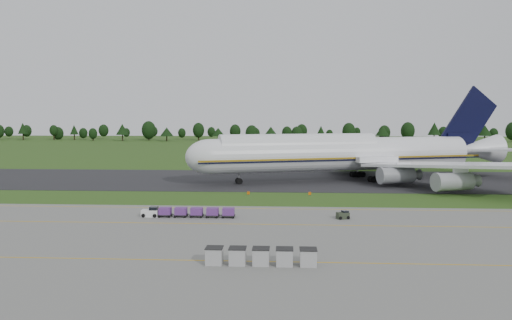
# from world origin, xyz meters

# --- Properties ---
(ground) EXTENTS (600.00, 600.00, 0.00)m
(ground) POSITION_xyz_m (0.00, 0.00, 0.00)
(ground) COLOR #284815
(ground) RESTS_ON ground
(apron) EXTENTS (300.00, 52.00, 0.06)m
(apron) POSITION_xyz_m (0.00, -34.00, 0.03)
(apron) COLOR slate
(apron) RESTS_ON ground
(taxiway) EXTENTS (300.00, 40.00, 0.08)m
(taxiway) POSITION_xyz_m (0.00, 28.00, 0.04)
(taxiway) COLOR black
(taxiway) RESTS_ON ground
(apron_markings) EXTENTS (300.00, 30.20, 0.01)m
(apron_markings) POSITION_xyz_m (0.00, -26.98, 0.06)
(apron_markings) COLOR #C7940B
(apron_markings) RESTS_ON apron
(tree_line) EXTENTS (524.91, 23.16, 11.75)m
(tree_line) POSITION_xyz_m (15.77, 221.30, 6.17)
(tree_line) COLOR black
(tree_line) RESTS_ON ground
(aircraft) EXTENTS (81.01, 75.66, 22.91)m
(aircraft) POSITION_xyz_m (21.77, 28.15, 6.54)
(aircraft) COLOR white
(aircraft) RESTS_ON ground
(baggage_train) EXTENTS (14.12, 1.50, 1.44)m
(baggage_train) POSITION_xyz_m (-7.87, -17.58, 0.84)
(baggage_train) COLOR white
(baggage_train) RESTS_ON apron
(utility_cart) EXTENTS (2.02, 1.59, 0.97)m
(utility_cart) POSITION_xyz_m (15.44, -17.55, 0.54)
(utility_cart) COLOR #2B3324
(utility_cart) RESTS_ON apron
(uld_row) EXTENTS (11.37, 1.77, 1.75)m
(uld_row) POSITION_xyz_m (4.43, -41.16, 0.94)
(uld_row) COLOR #A2A2A2
(uld_row) RESTS_ON apron
(edge_markers) EXTENTS (12.43, 0.30, 0.60)m
(edge_markers) POSITION_xyz_m (5.75, 5.13, 0.27)
(edge_markers) COLOR #E05B07
(edge_markers) RESTS_ON ground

